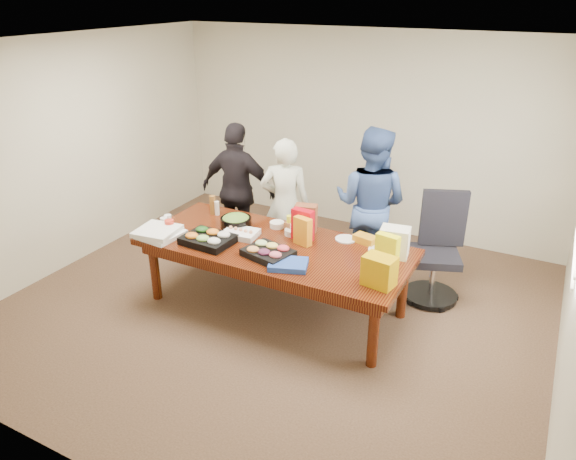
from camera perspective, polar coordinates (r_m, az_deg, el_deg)
The scene contains 36 objects.
floor at distance 5.86m, azimuth -1.34°, elevation -8.24°, with size 5.50×5.00×0.02m, color #47301E.
ceiling at distance 4.95m, azimuth -1.66°, elevation 19.31°, with size 5.50×5.00×0.02m, color white.
wall_back at distance 7.43m, azimuth 8.08°, elevation 10.19°, with size 5.50×0.04×2.70m, color beige.
wall_front at distance 3.51m, azimuth -21.99°, elevation -8.51°, with size 5.50×0.04×2.70m, color beige.
wall_left at distance 6.95m, azimuth -21.89°, elevation 7.68°, with size 0.04×5.00×2.70m, color beige.
conference_table at distance 5.66m, azimuth -1.38°, elevation -4.96°, with size 2.80×1.20×0.75m, color #4C1C0F.
office_chair at distance 5.92m, azimuth 15.44°, elevation -2.29°, with size 0.59×0.59×1.15m, color black.
person_center at distance 6.32m, azimuth -0.31°, elevation 2.69°, with size 0.59×0.39×1.62m, color beige.
person_right at distance 6.17m, azimuth 8.78°, elevation 2.72°, with size 0.87×0.68×1.80m, color #395593.
person_left at distance 6.71m, azimuth -5.33°, elevation 4.26°, with size 0.99×0.41×1.69m, color black.
veggie_tray at distance 5.56m, azimuth -8.51°, elevation -1.01°, with size 0.50×0.39×0.08m, color black.
fruit_tray at distance 5.23m, azimuth -2.12°, elevation -2.47°, with size 0.45×0.35×0.07m, color black.
sheet_cake at distance 5.67m, azimuth -5.06°, elevation -0.37°, with size 0.36×0.27×0.06m, color white.
salad_bowl at distance 5.89m, azimuth -5.57°, elevation 0.82°, with size 0.34×0.34×0.11m, color black.
chip_bag_blue at distance 5.04m, azimuth 0.03°, elevation -3.69°, with size 0.36×0.27×0.05m, color #2448AE.
chip_bag_red at distance 5.52m, azimuth 1.58°, elevation 0.55°, with size 0.23×0.09×0.33m, color #BA0512.
chip_bag_yellow at distance 5.06m, azimuth 10.51°, elevation -2.22°, with size 0.22×0.09×0.33m, color #FFFC0F.
chip_bag_orange at distance 5.43m, azimuth 1.58°, elevation -0.12°, with size 0.19×0.08×0.29m, color orange.
mayo_jar at distance 5.65m, azimuth 0.65°, elevation 0.02°, with size 0.08×0.08×0.13m, color white.
mustard_bottle at distance 5.72m, azimuth 0.17°, elevation 0.67°, with size 0.07×0.07×0.19m, color #F0F923.
dressing_bottle at distance 6.24m, azimuth -8.03°, elevation 2.67°, with size 0.07×0.07×0.22m, color brown.
ranch_bottle at distance 6.22m, azimuth -7.58°, elevation 2.33°, with size 0.05×0.05×0.16m, color silver.
banana_bunch at distance 5.56m, azimuth 8.25°, elevation -0.97°, with size 0.24×0.14×0.08m, color orange.
bread_loaf at distance 5.69m, azimuth 1.04°, elevation 0.10°, with size 0.28×0.12×0.11m, color #985C32.
kraft_bag at distance 5.72m, azimuth 1.92°, elevation 1.26°, with size 0.23×0.13×0.30m, color brown.
red_cup at distance 5.88m, azimuth -12.52°, elevation 0.44°, with size 0.10×0.10×0.13m, color red.
clear_cup_a at distance 6.02m, azimuth -13.09°, elevation 0.81°, with size 0.08×0.08×0.11m, color white.
clear_cup_b at distance 6.07m, azimuth -12.69°, elevation 1.09°, with size 0.08×0.08×0.11m, color white.
pizza_box_lower at distance 5.80m, azimuth -13.42°, elevation -0.46°, with size 0.40×0.40×0.05m, color white.
pizza_box_upper at distance 5.78m, azimuth -13.77°, elevation -0.10°, with size 0.40×0.40×0.05m, color white.
plate_a at distance 5.42m, azimuth 9.82°, elevation -2.14°, with size 0.25×0.25×0.01m, color white.
plate_b at distance 5.61m, azimuth 6.17°, elevation -0.97°, with size 0.22×0.22×0.01m, color white.
dip_bowl_a at distance 5.68m, azimuth 0.42°, elevation -0.23°, with size 0.16×0.16×0.06m, color silver.
dip_bowl_b at distance 5.86m, azimuth -1.17°, elevation 0.58°, with size 0.16×0.16×0.06m, color white.
grocery_bag_white at distance 5.29m, azimuth 11.29°, elevation -1.26°, with size 0.28×0.20×0.30m, color white.
grocery_bag_yellow at distance 4.76m, azimuth 9.71°, elevation -4.33°, with size 0.28×0.19×0.28m, color #D6A002.
Camera 1 is at (2.41, -4.30, 3.16)m, focal length 33.34 mm.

